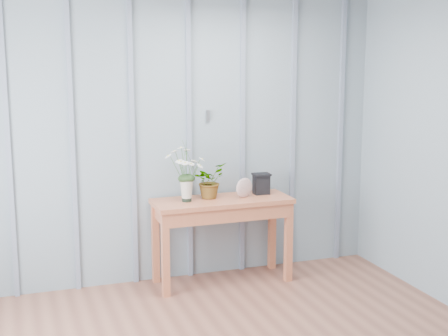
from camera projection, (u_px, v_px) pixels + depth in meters
name	position (u px, v px, depth m)	size (l,w,h in m)	color
room_shell	(207.00, 54.00, 4.01)	(4.00, 4.50, 2.50)	#83949E
sideboard	(222.00, 212.00, 5.41)	(1.20, 0.45, 0.75)	#B05B3A
daisy_vase	(186.00, 164.00, 5.24)	(0.36, 0.28, 0.52)	black
spider_plant	(209.00, 181.00, 5.40)	(0.27, 0.24, 0.30)	#1D3819
felt_disc_vessel	(244.00, 188.00, 5.42)	(0.17, 0.05, 0.17)	#8F4E57
carved_box	(261.00, 183.00, 5.56)	(0.16, 0.13, 0.19)	black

